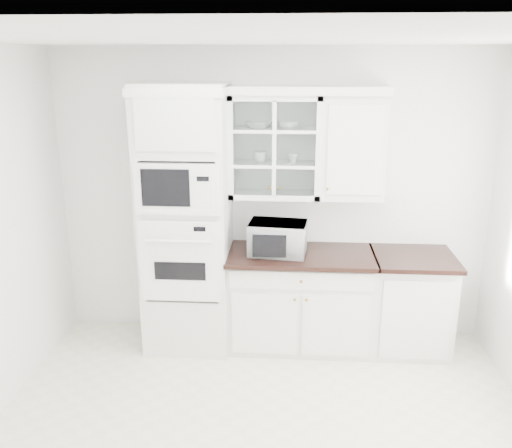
{
  "coord_description": "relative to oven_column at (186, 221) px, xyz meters",
  "views": [
    {
      "loc": [
        0.19,
        -3.15,
        2.6
      ],
      "look_at": [
        -0.1,
        1.05,
        1.3
      ],
      "focal_mm": 38.0,
      "sensor_mm": 36.0,
      "label": 1
    }
  ],
  "objects": [
    {
      "name": "upper_cabinet_glass",
      "position": [
        0.78,
        0.17,
        0.65
      ],
      "size": [
        0.8,
        0.33,
        0.9
      ],
      "color": "silver",
      "rests_on": "room_shell"
    },
    {
      "name": "cup_b",
      "position": [
        0.94,
        0.15,
        0.55
      ],
      "size": [
        0.1,
        0.1,
        0.08
      ],
      "primitive_type": "imported",
      "rotation": [
        0.0,
        0.0,
        -0.15
      ],
      "color": "white",
      "rests_on": "upper_cabinet_glass"
    },
    {
      "name": "cup_a",
      "position": [
        0.65,
        0.16,
        0.56
      ],
      "size": [
        0.13,
        0.13,
        0.1
      ],
      "primitive_type": "imported",
      "rotation": [
        0.0,
        0.0,
        -0.1
      ],
      "color": "white",
      "rests_on": "upper_cabinet_glass"
    },
    {
      "name": "ground",
      "position": [
        0.75,
        -1.42,
        -1.19
      ],
      "size": [
        4.0,
        3.5,
        0.01
      ],
      "primitive_type": "cube",
      "color": "beige",
      "rests_on": "ground"
    },
    {
      "name": "upper_cabinet_solid",
      "position": [
        1.46,
        0.17,
        0.65
      ],
      "size": [
        0.55,
        0.33,
        0.9
      ],
      "primitive_type": "cube",
      "color": "silver",
      "rests_on": "room_shell"
    },
    {
      "name": "base_cabinet_run",
      "position": [
        1.03,
        0.03,
        -0.74
      ],
      "size": [
        1.32,
        0.67,
        0.92
      ],
      "color": "silver",
      "rests_on": "ground"
    },
    {
      "name": "countertop_microwave",
      "position": [
        0.82,
        -0.0,
        -0.14
      ],
      "size": [
        0.54,
        0.47,
        0.29
      ],
      "primitive_type": "imported",
      "rotation": [
        0.0,
        0.0,
        3.03
      ],
      "color": "white",
      "rests_on": "base_cabinet_run"
    },
    {
      "name": "oven_column",
      "position": [
        0.0,
        0.0,
        0.0
      ],
      "size": [
        0.76,
        0.68,
        2.4
      ],
      "color": "silver",
      "rests_on": "ground"
    },
    {
      "name": "bowl_b",
      "position": [
        0.9,
        0.17,
        0.84
      ],
      "size": [
        0.19,
        0.19,
        0.06
      ],
      "primitive_type": "imported",
      "rotation": [
        0.0,
        0.0,
        0.02
      ],
      "color": "white",
      "rests_on": "upper_cabinet_glass"
    },
    {
      "name": "crown_molding",
      "position": [
        0.68,
        0.14,
        1.14
      ],
      "size": [
        2.14,
        0.38,
        0.07
      ],
      "primitive_type": "cube",
      "color": "white",
      "rests_on": "room_shell"
    },
    {
      "name": "extra_base_cabinet",
      "position": [
        2.03,
        0.03,
        -0.74
      ],
      "size": [
        0.72,
        0.67,
        0.92
      ],
      "color": "silver",
      "rests_on": "ground"
    },
    {
      "name": "bowl_a",
      "position": [
        0.64,
        0.17,
        0.84
      ],
      "size": [
        0.28,
        0.28,
        0.06
      ],
      "primitive_type": "imported",
      "rotation": [
        0.0,
        0.0,
        -0.27
      ],
      "color": "white",
      "rests_on": "upper_cabinet_glass"
    },
    {
      "name": "room_shell",
      "position": [
        0.75,
        -0.99,
        0.58
      ],
      "size": [
        4.0,
        3.5,
        2.7
      ],
      "color": "white",
      "rests_on": "ground"
    }
  ]
}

